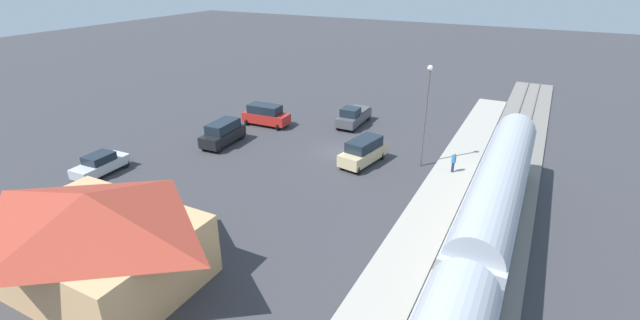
{
  "coord_description": "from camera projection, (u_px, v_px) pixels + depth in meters",
  "views": [
    {
      "loc": [
        -15.32,
        33.65,
        15.71
      ],
      "look_at": [
        -0.1,
        4.42,
        1.0
      ],
      "focal_mm": 24.7,
      "sensor_mm": 36.0,
      "label": 1
    }
  ],
  "objects": [
    {
      "name": "ground_plane",
      "position": [
        341.0,
        152.0,
        40.12
      ],
      "size": [
        200.0,
        200.0,
        0.0
      ],
      "primitive_type": "plane",
      "color": "#38383D"
    },
    {
      "name": "railway_track",
      "position": [
        505.0,
        184.0,
        34.18
      ],
      "size": [
        4.8,
        70.0,
        0.3
      ],
      "color": "slate",
      "rests_on": "ground"
    },
    {
      "name": "platform",
      "position": [
        453.0,
        173.0,
        35.84
      ],
      "size": [
        3.2,
        46.0,
        0.3
      ],
      "color": "#A8A399",
      "rests_on": "ground"
    },
    {
      "name": "station_building",
      "position": [
        94.0,
        237.0,
        22.87
      ],
      "size": [
        11.12,
        8.08,
        5.29
      ],
      "color": "tan",
      "rests_on": "ground"
    },
    {
      "name": "pedestrian_on_platform",
      "position": [
        454.0,
        161.0,
        35.26
      ],
      "size": [
        0.36,
        0.36,
        1.71
      ],
      "color": "#23284C",
      "rests_on": "platform"
    },
    {
      "name": "sedan_silver",
      "position": [
        100.0,
        164.0,
        35.64
      ],
      "size": [
        2.03,
        4.58,
        1.74
      ],
      "color": "silver",
      "rests_on": "ground"
    },
    {
      "name": "suv_black",
      "position": [
        223.0,
        133.0,
        41.49
      ],
      "size": [
        2.23,
        5.0,
        2.22
      ],
      "color": "black",
      "rests_on": "ground"
    },
    {
      "name": "pickup_charcoal",
      "position": [
        354.0,
        116.0,
        46.47
      ],
      "size": [
        2.05,
        5.43,
        2.14
      ],
      "color": "#47494F",
      "rests_on": "ground"
    },
    {
      "name": "suv_red",
      "position": [
        266.0,
        115.0,
        46.44
      ],
      "size": [
        4.98,
        2.56,
        2.22
      ],
      "color": "red",
      "rests_on": "ground"
    },
    {
      "name": "suv_tan",
      "position": [
        363.0,
        151.0,
        37.43
      ],
      "size": [
        2.8,
        5.17,
        2.22
      ],
      "color": "#C6B284",
      "rests_on": "ground"
    },
    {
      "name": "light_pole_near_platform",
      "position": [
        426.0,
        106.0,
        35.27
      ],
      "size": [
        0.44,
        0.44,
        8.57
      ],
      "color": "#515156",
      "rests_on": "ground"
    }
  ]
}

